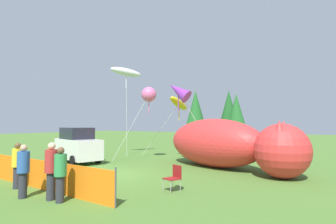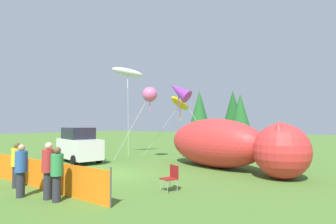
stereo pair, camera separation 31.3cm
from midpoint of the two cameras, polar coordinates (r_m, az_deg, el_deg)
The scene contains 16 objects.
ground_plane at distance 13.42m, azimuth -12.55°, elevation -13.23°, with size 120.00×120.00×0.00m, color #4C752D.
parked_car at distance 18.13m, azimuth -18.37°, elevation -6.90°, with size 4.24×2.65×2.25m.
folding_chair at distance 10.03m, azimuth 1.60°, elevation -13.75°, with size 0.68×0.68×0.94m.
inflatable_cat at distance 15.01m, azimuth 12.96°, elevation -7.12°, with size 8.78×5.17×2.79m.
safety_fence at distance 11.81m, azimuth -26.45°, elevation -11.80°, with size 8.89×0.45×1.20m.
spectator_in_red_shirt at distance 9.25m, azimuth -22.12°, elevation -11.95°, with size 0.38×0.38×1.75m.
spectator_in_white_shirt at distance 9.66m, azimuth -23.74°, elevation -11.10°, with size 0.41×0.41×1.88m.
spectator_in_grey_shirt at distance 11.91m, azimuth -29.46°, elevation -9.65°, with size 0.38×0.38×1.76m.
spectator_in_green_shirt at distance 10.32m, azimuth -28.58°, elevation -10.71°, with size 0.39×0.39×1.79m.
kite_purple_delta at distance 16.74m, azimuth 2.91°, elevation 4.61°, with size 3.08×2.14×5.39m.
kite_yellow_hero at distance 20.19m, azimuth 3.13°, elevation 1.82°, with size 3.30×3.08×4.71m.
kite_white_ghost at distance 21.71m, azimuth -8.34°, elevation 8.53°, with size 1.77×2.74×7.17m.
kite_pink_octopus at distance 18.51m, azimuth -3.50°, elevation 3.81°, with size 2.20×2.40×5.10m.
horizon_tree_west at distance 48.44m, azimuth 15.66°, elevation 0.30°, with size 3.31×3.31×7.90m.
horizon_tree_mid at distance 53.08m, azimuth 7.03°, elevation 0.85°, with size 3.86×3.86×9.21m.
horizon_tree_northeast at distance 51.47m, azimuth 14.11°, elevation 0.80°, with size 3.73×3.73×8.90m.
Camera 2 is at (9.53, -9.17, 2.49)m, focal length 28.00 mm.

